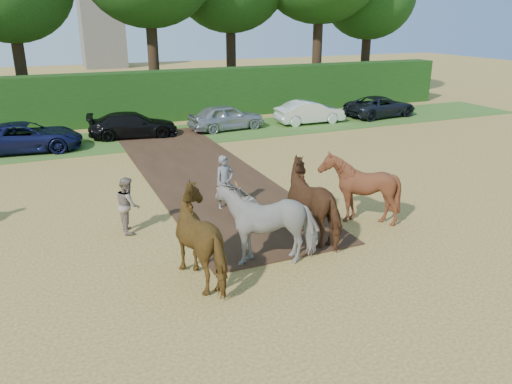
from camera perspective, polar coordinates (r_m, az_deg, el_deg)
ground at (r=14.18m, az=-3.86°, el=-6.22°), size 120.00×120.00×0.00m
earth_strip at (r=20.82m, az=-6.48°, el=2.29°), size 4.50×17.00×0.05m
grass_verge at (r=27.11m, az=-13.95°, el=5.86°), size 50.00×5.00×0.03m
hedgerow at (r=31.21m, az=-15.65°, el=10.24°), size 46.00×1.60×3.00m
spectator_near at (r=15.27m, az=-14.43°, el=-1.42°), size 0.64×0.83×1.70m
plough_team at (r=13.83m, az=4.05°, el=-1.95°), size 7.39×5.96×2.21m
parked_cars at (r=27.18m, az=-12.78°, el=7.46°), size 36.12×3.64×1.47m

